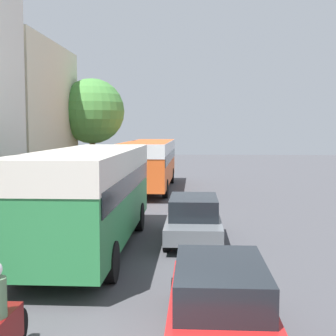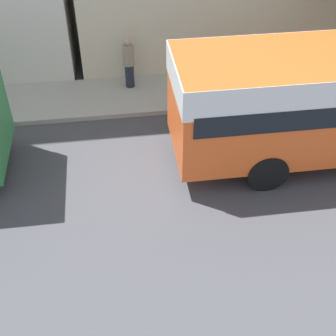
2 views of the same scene
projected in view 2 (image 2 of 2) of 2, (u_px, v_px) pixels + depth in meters
The scene contains 1 object.
pedestrian_near_curb at pixel (129, 63), 14.41m from camera, with size 0.35×0.35×1.60m.
Camera 2 is at (7.59, 15.37, 7.77)m, focal length 50.00 mm.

